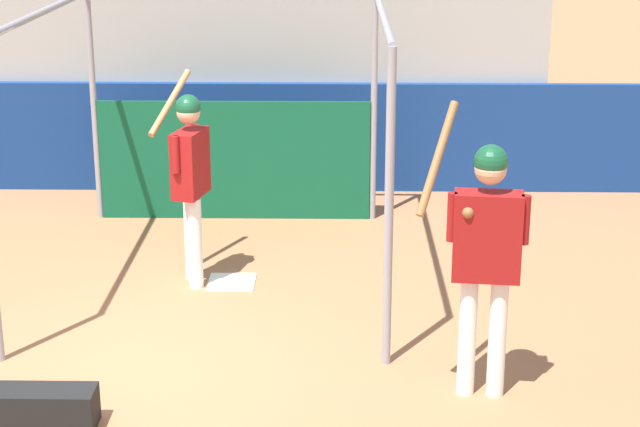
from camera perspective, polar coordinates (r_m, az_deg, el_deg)
ground_plane at (r=8.46m, az=-10.00°, el=-8.45°), size 60.00×60.00×0.00m
outfield_wall at (r=13.03m, az=-6.02°, el=4.09°), size 24.00×0.12×1.32m
bleacher_section at (r=14.85m, az=-5.20°, el=9.83°), size 8.15×4.00×3.40m
batting_cage at (r=11.07m, az=-4.97°, el=4.42°), size 3.13×3.81×2.53m
home_plate at (r=10.15m, az=-4.73°, el=-3.66°), size 0.44×0.44×0.02m
player_batter at (r=9.86m, az=-6.95°, el=2.30°), size 0.55×0.94×1.93m
player_waiting at (r=7.67m, az=8.82°, el=-1.65°), size 0.82×0.50×2.16m
equipment_bag at (r=7.78m, az=-14.41°, el=-10.01°), size 0.70×0.28×0.28m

